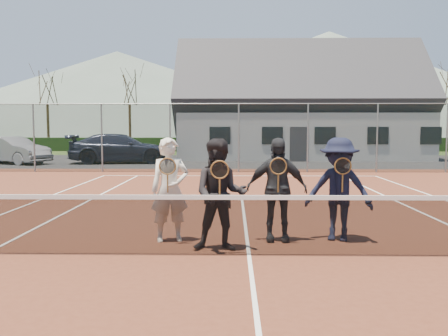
# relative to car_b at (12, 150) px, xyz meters

# --- Properties ---
(ground) EXTENTS (220.00, 220.00, 0.00)m
(ground) POSITION_rel_car_b_xyz_m (12.20, 1.81, -0.73)
(ground) COLOR #2B4217
(ground) RESTS_ON ground
(court_surface) EXTENTS (30.00, 30.00, 0.02)m
(court_surface) POSITION_rel_car_b_xyz_m (12.20, -18.19, -0.72)
(court_surface) COLOR #562819
(court_surface) RESTS_ON ground
(tarmac_carpark) EXTENTS (40.00, 12.00, 0.01)m
(tarmac_carpark) POSITION_rel_car_b_xyz_m (8.20, 1.81, -0.73)
(tarmac_carpark) COLOR black
(tarmac_carpark) RESTS_ON ground
(hedge_row) EXTENTS (40.00, 1.20, 1.10)m
(hedge_row) POSITION_rel_car_b_xyz_m (12.20, 13.81, -0.18)
(hedge_row) COLOR black
(hedge_row) RESTS_ON ground
(hill_west) EXTENTS (110.00, 110.00, 18.00)m
(hill_west) POSITION_rel_car_b_xyz_m (-12.80, 76.81, 8.27)
(hill_west) COLOR #526359
(hill_west) RESTS_ON ground
(hill_centre) EXTENTS (120.00, 120.00, 22.00)m
(hill_centre) POSITION_rel_car_b_xyz_m (32.20, 76.81, 10.27)
(hill_centre) COLOR slate
(hill_centre) RESTS_ON ground
(car_b) EXTENTS (4.70, 3.25, 1.47)m
(car_b) POSITION_rel_car_b_xyz_m (0.00, 0.00, 0.00)
(car_b) COLOR #919299
(car_b) RESTS_ON ground
(car_c) EXTENTS (5.82, 2.93, 1.62)m
(car_c) POSITION_rel_car_b_xyz_m (5.77, 0.56, 0.08)
(car_c) COLOR #191F32
(car_c) RESTS_ON ground
(court_markings) EXTENTS (11.03, 23.83, 0.01)m
(court_markings) POSITION_rel_car_b_xyz_m (12.20, -18.19, -0.71)
(court_markings) COLOR white
(court_markings) RESTS_ON court_surface
(tennis_net) EXTENTS (11.68, 0.08, 1.10)m
(tennis_net) POSITION_rel_car_b_xyz_m (12.20, -18.19, -0.19)
(tennis_net) COLOR slate
(tennis_net) RESTS_ON ground
(perimeter_fence) EXTENTS (30.07, 0.07, 3.02)m
(perimeter_fence) POSITION_rel_car_b_xyz_m (12.20, -4.69, 0.79)
(perimeter_fence) COLOR slate
(perimeter_fence) RESTS_ON ground
(clubhouse) EXTENTS (15.60, 8.20, 7.70)m
(clubhouse) POSITION_rel_car_b_xyz_m (16.20, 5.81, 3.26)
(clubhouse) COLOR silver
(clubhouse) RESTS_ON ground
(tree_a) EXTENTS (3.20, 3.20, 7.77)m
(tree_a) POSITION_rel_car_b_xyz_m (-3.80, 14.81, 5.06)
(tree_a) COLOR #3D2A16
(tree_a) RESTS_ON ground
(tree_b) EXTENTS (3.20, 3.20, 7.77)m
(tree_b) POSITION_rel_car_b_xyz_m (3.20, 14.81, 5.06)
(tree_b) COLOR #3B2415
(tree_b) RESTS_ON ground
(tree_c) EXTENTS (3.20, 3.20, 7.77)m
(tree_c) POSITION_rel_car_b_xyz_m (14.20, 14.81, 5.06)
(tree_c) COLOR #3A2415
(tree_c) RESTS_ON ground
(tree_d) EXTENTS (3.20, 3.20, 7.77)m
(tree_d) POSITION_rel_car_b_xyz_m (24.20, 14.81, 5.06)
(tree_d) COLOR #3C2715
(tree_d) RESTS_ON ground
(player_a) EXTENTS (0.75, 0.59, 1.80)m
(player_a) POSITION_rel_car_b_xyz_m (10.85, -17.26, 0.19)
(player_a) COLOR silver
(player_a) RESTS_ON court_surface
(player_b) EXTENTS (0.90, 0.71, 1.80)m
(player_b) POSITION_rel_car_b_xyz_m (11.74, -17.86, 0.19)
(player_b) COLOR black
(player_b) RESTS_ON court_surface
(player_c) EXTENTS (1.06, 0.51, 1.80)m
(player_c) POSITION_rel_car_b_xyz_m (12.71, -17.19, 0.19)
(player_c) COLOR black
(player_c) RESTS_ON court_surface
(player_d) EXTENTS (1.32, 1.01, 1.80)m
(player_d) POSITION_rel_car_b_xyz_m (13.79, -17.14, 0.19)
(player_d) COLOR black
(player_d) RESTS_ON court_surface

